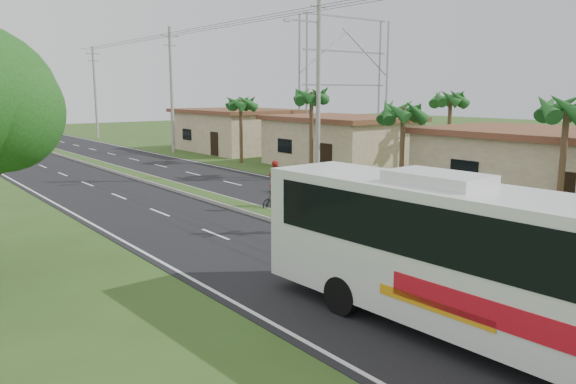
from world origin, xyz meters
TOP-DOWN VIEW (x-y plane):
  - ground at (0.00, 0.00)m, footprint 180.00×180.00m
  - road_asphalt at (0.00, 20.00)m, footprint 14.00×160.00m
  - median_strip at (0.00, 20.00)m, footprint 1.20×160.00m
  - lane_edge_left at (-6.70, 20.00)m, footprint 0.12×160.00m
  - lane_edge_right at (6.70, 20.00)m, footprint 0.12×160.00m
  - shop_near at (14.00, 6.00)m, footprint 8.60×12.60m
  - shop_mid at (14.00, 22.00)m, footprint 7.60×10.60m
  - shop_far at (14.00, 36.00)m, footprint 8.60×11.60m
  - palm_verge_a at (9.00, 3.00)m, footprint 2.40×2.40m
  - palm_verge_b at (9.40, 12.00)m, footprint 2.40×2.40m
  - palm_verge_c at (8.80, 19.00)m, footprint 2.40×2.40m
  - palm_verge_d at (9.30, 28.00)m, footprint 2.40×2.40m
  - palm_behind_shop at (17.50, 15.00)m, footprint 2.40×2.40m
  - utility_pole_b at (8.47, 18.00)m, footprint 3.20×0.28m
  - utility_pole_c at (8.50, 38.00)m, footprint 1.60×0.28m
  - utility_pole_d at (8.50, 58.00)m, footprint 1.60×0.28m
  - billboard_lattice at (22.00, 30.00)m, footprint 10.18×1.18m
  - coach_bus_main at (-3.78, -1.65)m, footprint 2.90×11.45m
  - motorcyclist at (0.99, 12.29)m, footprint 1.61×0.73m

SIDE VIEW (x-z plane):
  - ground at x=0.00m, z-range 0.00..0.00m
  - lane_edge_left at x=-6.70m, z-range 0.00..0.00m
  - lane_edge_right at x=6.70m, z-range 0.00..0.00m
  - road_asphalt at x=0.00m, z-range 0.00..0.02m
  - median_strip at x=0.00m, z-range 0.01..0.20m
  - motorcyclist at x=0.99m, z-range -0.27..2.06m
  - shop_near at x=14.00m, z-range 0.02..3.54m
  - shop_mid at x=14.00m, z-range 0.02..3.69m
  - shop_far at x=14.00m, z-range 0.02..3.84m
  - coach_bus_main at x=-3.78m, z-range 0.18..3.85m
  - palm_verge_b at x=9.40m, z-range 1.83..6.88m
  - palm_verge_d at x=9.30m, z-range 1.92..7.17m
  - palm_verge_a at x=9.00m, z-range 2.02..7.47m
  - palm_behind_shop at x=17.50m, z-range 2.11..7.76m
  - palm_verge_c at x=8.80m, z-range 2.20..8.05m
  - utility_pole_d at x=8.50m, z-range 0.17..10.67m
  - utility_pole_c at x=8.50m, z-range 0.17..11.17m
  - utility_pole_b at x=8.47m, z-range 0.26..12.26m
  - billboard_lattice at x=22.00m, z-range 0.79..12.86m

